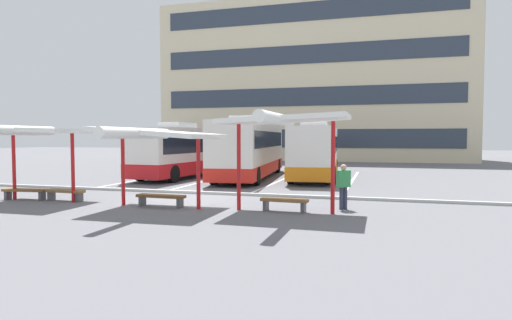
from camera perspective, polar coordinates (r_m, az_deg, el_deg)
name	(u,v)px	position (r m, az deg, el deg)	size (l,w,h in m)	color
ground_plane	(184,199)	(18.22, -9.45, -5.13)	(160.00, 160.00, 0.00)	slate
terminal_building	(315,84)	(53.33, 7.70, 9.84)	(34.32, 12.46, 20.63)	beige
coach_bus_0	(189,152)	(28.71, -8.81, 1.03)	(3.33, 10.84, 3.49)	silver
coach_bus_1	(250,150)	(27.50, -0.74, 1.39)	(3.76, 12.14, 3.82)	silver
coach_bus_2	(316,152)	(27.51, 7.84, 1.01)	(3.40, 10.75, 3.52)	silver
lane_stripe_0	(161,176)	(29.42, -12.36, -2.07)	(0.16, 14.00, 0.01)	white
lane_stripe_1	(219,178)	(27.70, -4.83, -2.32)	(0.16, 14.00, 0.01)	white
lane_stripe_2	(283,179)	(26.52, 3.52, -2.55)	(0.16, 14.00, 0.01)	white
lane_stripe_3	(352,181)	(25.94, 12.46, -2.74)	(0.16, 14.00, 0.01)	white
waiting_shelter_0	(37,132)	(19.26, -26.82, 3.32)	(3.88, 4.85, 3.00)	red
bench_0	(25,192)	(20.18, -28.04, -3.67)	(1.87, 0.67, 0.45)	brown
bench_1	(65,193)	(19.13, -23.74, -3.94)	(1.71, 0.50, 0.45)	brown
waiting_shelter_1	(155,134)	(15.94, -13.06, 3.30)	(4.06, 5.21, 2.94)	red
bench_2	(161,198)	(16.40, -12.36, -4.85)	(1.88, 0.49, 0.45)	brown
waiting_shelter_2	(283,122)	(14.62, 3.55, 5.05)	(4.29, 4.57, 3.34)	red
bench_3	(284,202)	(15.04, 3.74, -5.51)	(1.67, 0.54, 0.45)	brown
platform_kerb	(202,193)	(19.88, -7.15, -4.26)	(44.00, 0.24, 0.12)	#ADADA8
waiting_passenger_0	(343,184)	(15.69, 11.39, -3.05)	(0.50, 0.46, 1.61)	#33384C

